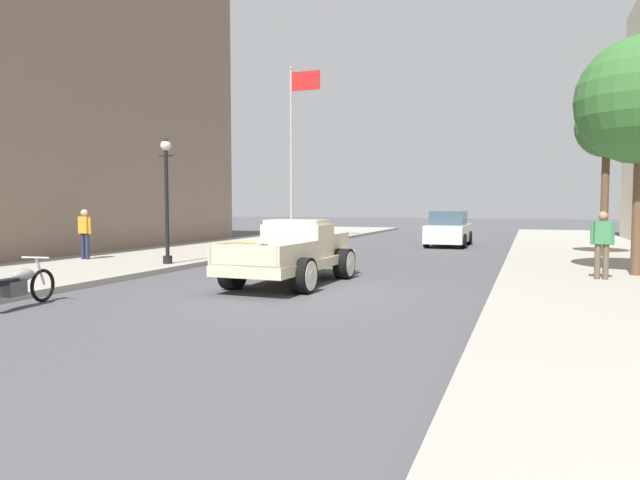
{
  "coord_description": "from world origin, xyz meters",
  "views": [
    {
      "loc": [
        5.23,
        -11.6,
        1.96
      ],
      "look_at": [
        -0.1,
        2.66,
        1.0
      ],
      "focal_mm": 31.6,
      "sensor_mm": 36.0,
      "label": 1
    }
  ],
  "objects_px": {
    "street_lamp_near": "(166,191)",
    "street_tree_second": "(607,129)",
    "car_background_white": "(449,230)",
    "pedestrian_sidewalk_left": "(85,231)",
    "hotrod_truck_cream": "(296,253)",
    "motorcycle_parked": "(16,285)",
    "pedestrian_sidewalk_right": "(602,241)",
    "flagpole": "(295,133)"
  },
  "relations": [
    {
      "from": "pedestrian_sidewalk_right",
      "to": "street_tree_second",
      "type": "distance_m",
      "value": 7.75
    },
    {
      "from": "street_tree_second",
      "to": "street_lamp_near",
      "type": "bearing_deg",
      "value": -149.7
    },
    {
      "from": "motorcycle_parked",
      "to": "street_lamp_near",
      "type": "bearing_deg",
      "value": 101.41
    },
    {
      "from": "hotrod_truck_cream",
      "to": "flagpole",
      "type": "xyz_separation_m",
      "value": [
        -6.4,
        15.01,
        5.02
      ]
    },
    {
      "from": "car_background_white",
      "to": "pedestrian_sidewalk_left",
      "type": "bearing_deg",
      "value": -129.76
    },
    {
      "from": "motorcycle_parked",
      "to": "car_background_white",
      "type": "height_order",
      "value": "car_background_white"
    },
    {
      "from": "pedestrian_sidewalk_left",
      "to": "street_tree_second",
      "type": "xyz_separation_m",
      "value": [
        16.25,
        7.26,
        3.51
      ]
    },
    {
      "from": "hotrod_truck_cream",
      "to": "flagpole",
      "type": "bearing_deg",
      "value": 113.09
    },
    {
      "from": "hotrod_truck_cream",
      "to": "street_lamp_near",
      "type": "relative_size",
      "value": 1.29
    },
    {
      "from": "pedestrian_sidewalk_right",
      "to": "flagpole",
      "type": "relative_size",
      "value": 0.18
    },
    {
      "from": "hotrod_truck_cream",
      "to": "street_tree_second",
      "type": "distance_m",
      "value": 12.56
    },
    {
      "from": "hotrod_truck_cream",
      "to": "motorcycle_parked",
      "type": "distance_m",
      "value": 6.28
    },
    {
      "from": "flagpole",
      "to": "motorcycle_parked",
      "type": "bearing_deg",
      "value": -81.97
    },
    {
      "from": "hotrod_truck_cream",
      "to": "street_tree_second",
      "type": "height_order",
      "value": "street_tree_second"
    },
    {
      "from": "car_background_white",
      "to": "flagpole",
      "type": "xyz_separation_m",
      "value": [
        -8.31,
        1.04,
        5.0
      ]
    },
    {
      "from": "pedestrian_sidewalk_left",
      "to": "flagpole",
      "type": "height_order",
      "value": "flagpole"
    },
    {
      "from": "pedestrian_sidewalk_right",
      "to": "flagpole",
      "type": "bearing_deg",
      "value": 136.35
    },
    {
      "from": "flagpole",
      "to": "street_lamp_near",
      "type": "bearing_deg",
      "value": -83.64
    },
    {
      "from": "flagpole",
      "to": "hotrod_truck_cream",
      "type": "bearing_deg",
      "value": -66.91
    },
    {
      "from": "car_background_white",
      "to": "hotrod_truck_cream",
      "type": "bearing_deg",
      "value": -97.8
    },
    {
      "from": "motorcycle_parked",
      "to": "car_background_white",
      "type": "distance_m",
      "value": 19.91
    },
    {
      "from": "pedestrian_sidewalk_right",
      "to": "hotrod_truck_cream",
      "type": "bearing_deg",
      "value": -163.81
    },
    {
      "from": "car_background_white",
      "to": "street_tree_second",
      "type": "relative_size",
      "value": 0.77
    },
    {
      "from": "hotrod_truck_cream",
      "to": "street_lamp_near",
      "type": "height_order",
      "value": "street_lamp_near"
    },
    {
      "from": "pedestrian_sidewalk_right",
      "to": "street_lamp_near",
      "type": "relative_size",
      "value": 0.43
    },
    {
      "from": "hotrod_truck_cream",
      "to": "pedestrian_sidewalk_left",
      "type": "height_order",
      "value": "pedestrian_sidewalk_left"
    },
    {
      "from": "pedestrian_sidewalk_right",
      "to": "street_tree_second",
      "type": "relative_size",
      "value": 0.3
    },
    {
      "from": "flagpole",
      "to": "pedestrian_sidewalk_left",
      "type": "bearing_deg",
      "value": -98.15
    },
    {
      "from": "street_lamp_near",
      "to": "street_tree_second",
      "type": "height_order",
      "value": "street_tree_second"
    },
    {
      "from": "motorcycle_parked",
      "to": "pedestrian_sidewalk_left",
      "type": "bearing_deg",
      "value": 124.77
    },
    {
      "from": "pedestrian_sidewalk_right",
      "to": "motorcycle_parked",
      "type": "bearing_deg",
      "value": -145.93
    },
    {
      "from": "car_background_white",
      "to": "flagpole",
      "type": "distance_m",
      "value": 9.76
    },
    {
      "from": "motorcycle_parked",
      "to": "street_lamp_near",
      "type": "xyz_separation_m",
      "value": [
        -1.33,
        6.61,
        1.94
      ]
    },
    {
      "from": "street_lamp_near",
      "to": "street_tree_second",
      "type": "bearing_deg",
      "value": 30.3
    },
    {
      "from": "motorcycle_parked",
      "to": "flagpole",
      "type": "height_order",
      "value": "flagpole"
    },
    {
      "from": "street_lamp_near",
      "to": "flagpole",
      "type": "relative_size",
      "value": 0.42
    },
    {
      "from": "pedestrian_sidewalk_right",
      "to": "street_tree_second",
      "type": "height_order",
      "value": "street_tree_second"
    },
    {
      "from": "car_background_white",
      "to": "pedestrian_sidewalk_right",
      "type": "distance_m",
      "value": 13.0
    },
    {
      "from": "hotrod_truck_cream",
      "to": "street_lamp_near",
      "type": "distance_m",
      "value": 5.35
    },
    {
      "from": "car_background_white",
      "to": "street_lamp_near",
      "type": "xyz_separation_m",
      "value": [
        -6.8,
        -12.53,
        1.62
      ]
    },
    {
      "from": "street_lamp_near",
      "to": "street_tree_second",
      "type": "xyz_separation_m",
      "value": [
        12.83,
        7.5,
        2.21
      ]
    },
    {
      "from": "pedestrian_sidewalk_right",
      "to": "flagpole",
      "type": "xyz_separation_m",
      "value": [
        -13.56,
        12.93,
        4.68
      ]
    }
  ]
}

